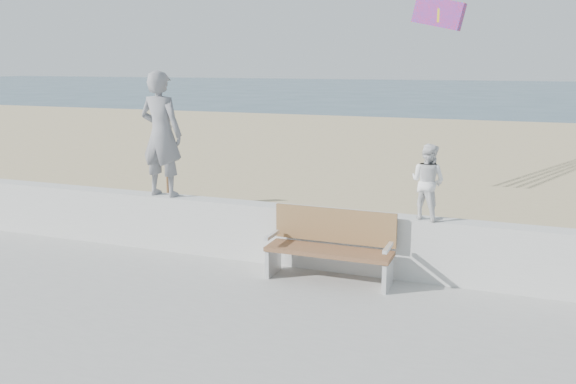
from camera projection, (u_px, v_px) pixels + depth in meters
name	position (u px, v px, depth m)	size (l,w,h in m)	color
ground	(223.00, 322.00, 7.74)	(220.00, 220.00, 0.00)	#2B4657
sand	(379.00, 187.00, 15.95)	(90.00, 40.00, 0.08)	tan
seawall	(281.00, 234.00, 9.43)	(30.00, 0.35, 0.90)	silver
adult	(161.00, 134.00, 9.85)	(0.74, 0.49, 2.03)	gray
child	(428.00, 182.00, 8.46)	(0.52, 0.40, 1.06)	white
bench	(331.00, 245.00, 8.67)	(1.80, 0.57, 1.00)	brown
parafoil_kite	(440.00, 13.00, 10.35)	(0.92, 0.34, 0.61)	#FD1C27
sign	(167.00, 168.00, 13.46)	(0.32, 0.07, 1.46)	brown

